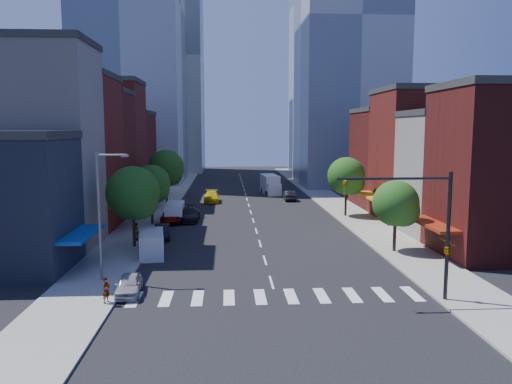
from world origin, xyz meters
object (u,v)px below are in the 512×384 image
(parked_car_second, at_px, (162,232))
(pedestrian_near, at_px, (106,290))
(taxi, at_px, (212,197))
(box_truck, at_px, (270,185))
(traffic_car_oncoming, at_px, (289,196))
(pedestrian_far, at_px, (136,232))
(parked_car_front, at_px, (129,285))
(parked_car_third, at_px, (171,217))
(parked_car_rear, at_px, (189,214))
(cargo_van_far, at_px, (175,212))
(traffic_car_far, at_px, (265,181))
(cargo_van_near, at_px, (152,244))

(parked_car_second, height_order, pedestrian_near, pedestrian_near)
(taxi, distance_m, box_truck, 12.99)
(traffic_car_oncoming, height_order, pedestrian_far, pedestrian_far)
(parked_car_front, distance_m, parked_car_third, 25.21)
(parked_car_rear, bearing_deg, parked_car_front, -93.24)
(parked_car_second, bearing_deg, cargo_van_far, 80.76)
(parked_car_front, bearing_deg, parked_car_second, 85.88)
(traffic_car_far, bearing_deg, parked_car_third, 73.37)
(parked_car_second, height_order, box_truck, box_truck)
(parked_car_third, distance_m, parked_car_rear, 2.21)
(cargo_van_far, bearing_deg, traffic_car_oncoming, 44.95)
(parked_car_third, relative_size, pedestrian_near, 3.09)
(traffic_car_far, xyz_separation_m, pedestrian_near, (-14.78, -65.89, 0.28))
(box_truck, bearing_deg, traffic_car_far, 84.10)
(parked_car_rear, bearing_deg, pedestrian_far, -110.91)
(cargo_van_far, bearing_deg, cargo_van_near, -92.15)
(parked_car_second, bearing_deg, parked_car_third, 82.44)
(parked_car_second, relative_size, pedestrian_far, 2.43)
(parked_car_second, relative_size, box_truck, 0.52)
(parked_car_rear, height_order, pedestrian_far, pedestrian_far)
(cargo_van_near, relative_size, pedestrian_near, 3.19)
(traffic_car_oncoming, bearing_deg, parked_car_third, 48.70)
(traffic_car_oncoming, bearing_deg, box_truck, -73.09)
(box_truck, bearing_deg, pedestrian_near, -111.15)
(traffic_car_oncoming, distance_m, pedestrian_far, 32.66)
(cargo_van_far, height_order, pedestrian_far, cargo_van_far)
(taxi, relative_size, pedestrian_far, 3.21)
(traffic_car_oncoming, relative_size, box_truck, 0.56)
(parked_car_front, relative_size, cargo_van_near, 0.76)
(box_truck, xyz_separation_m, pedestrian_near, (-14.68, -52.26, -0.53))
(parked_car_third, bearing_deg, traffic_car_oncoming, 45.89)
(parked_car_third, bearing_deg, cargo_van_far, 74.54)
(parked_car_third, height_order, cargo_van_near, cargo_van_near)
(parked_car_second, xyz_separation_m, traffic_car_oncoming, (15.87, 25.68, 0.05))
(parked_car_front, distance_m, parked_car_second, 16.92)
(parked_car_front, relative_size, cargo_van_far, 0.76)
(pedestrian_far, bearing_deg, parked_car_second, 114.94)
(parked_car_third, distance_m, cargo_van_near, 15.28)
(cargo_van_near, xyz_separation_m, box_truck, (13.66, 40.39, 0.45))
(traffic_car_far, height_order, pedestrian_far, pedestrian_far)
(parked_car_third, distance_m, box_truck, 28.61)
(cargo_van_far, bearing_deg, pedestrian_near, -93.83)
(parked_car_rear, distance_m, pedestrian_far, 11.52)
(cargo_van_far, relative_size, pedestrian_near, 3.17)
(box_truck, bearing_deg, parked_car_third, -124.03)
(traffic_car_far, bearing_deg, traffic_car_oncoming, 98.52)
(cargo_van_far, height_order, pedestrian_near, cargo_van_far)
(parked_car_third, bearing_deg, pedestrian_near, -93.85)
(parked_car_third, xyz_separation_m, pedestrian_near, (-1.00, -27.14, 0.26))
(traffic_car_far, xyz_separation_m, box_truck, (-0.10, -13.63, 0.81))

